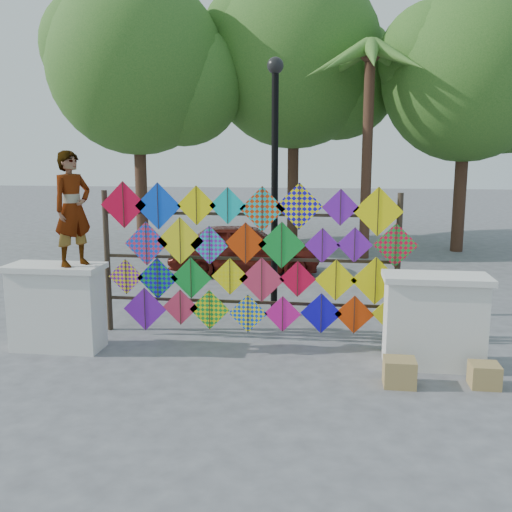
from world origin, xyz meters
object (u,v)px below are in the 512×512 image
sedan (245,248)px  kite_rack (252,260)px  lamppost (275,164)px  vendor_woman (73,209)px

sedan → kite_rack: bearing=-177.6°
sedan → lamppost: 4.21m
kite_rack → lamppost: bearing=80.0°
kite_rack → sedan: bearing=100.0°
lamppost → sedan: bearing=106.9°
kite_rack → sedan: size_ratio=1.39×
kite_rack → lamppost: lamppost is taller
lamppost → kite_rack: bearing=-100.0°
vendor_woman → kite_rack: bearing=-39.6°
kite_rack → vendor_woman: (-2.44, -0.93, 0.86)m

